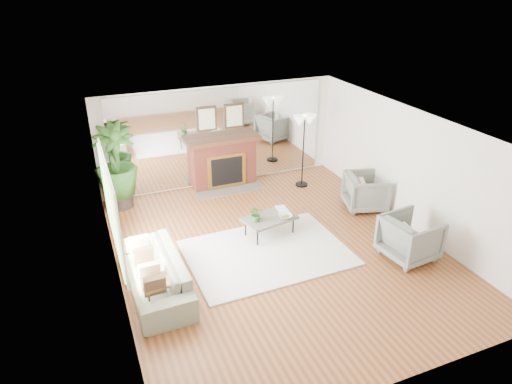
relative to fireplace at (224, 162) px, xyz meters
name	(u,v)px	position (x,y,z in m)	size (l,w,h in m)	color
ground	(278,250)	(0.00, -3.26, -0.66)	(7.00, 7.00, 0.00)	brown
wall_left	(113,224)	(-2.99, -3.26, 0.59)	(0.02, 7.00, 2.50)	silver
wall_right	(411,169)	(2.99, -3.26, 0.59)	(0.02, 7.00, 2.50)	silver
wall_back	(220,136)	(0.00, 0.23, 0.59)	(6.00, 0.02, 2.50)	silver
mirror_panel	(221,136)	(0.00, 0.21, 0.59)	(5.40, 0.04, 2.40)	silver
window_panel	(111,208)	(-2.96, -2.86, 0.69)	(0.04, 2.40, 1.50)	#B2E09E
fireplace	(224,162)	(0.00, 0.00, 0.00)	(1.85, 0.83, 2.05)	maroon
area_rug	(267,253)	(-0.25, -3.27, -0.64)	(3.05, 2.18, 0.03)	silver
coffee_table	(270,219)	(0.07, -2.67, -0.27)	(1.16, 0.81, 0.42)	#635B4E
sofa	(155,273)	(-2.45, -3.55, -0.33)	(2.25, 0.88, 0.66)	gray
armchair_back	(366,192)	(2.60, -2.38, -0.25)	(0.88, 0.91, 0.83)	slate
armchair_front	(410,238)	(2.20, -4.39, -0.23)	(0.91, 0.93, 0.85)	slate
side_table	(156,285)	(-2.51, -4.03, -0.24)	(0.50, 0.50, 0.51)	olive
potted_ficus	(116,165)	(-2.60, -0.16, 0.38)	(0.99, 0.99, 1.95)	#29221E
floor_lamp	(304,126)	(1.83, -0.73, 0.91)	(0.60, 0.33, 1.84)	black
tabletop_plant	(256,214)	(-0.24, -2.70, -0.07)	(0.30, 0.26, 0.33)	#386926
fruit_bowl	(285,216)	(0.36, -2.80, -0.20)	(0.28, 0.28, 0.07)	olive
book	(277,209)	(0.34, -2.43, -0.22)	(0.22, 0.30, 0.02)	olive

